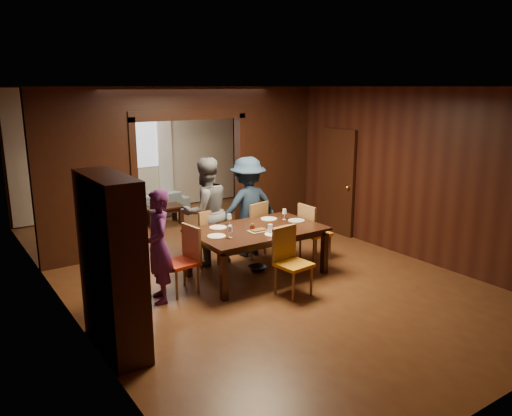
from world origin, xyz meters
TOP-DOWN VIEW (x-y plane):
  - floor at (0.00, 0.00)m, footprint 9.00×9.00m
  - ceiling at (0.00, 0.00)m, footprint 5.50×9.00m
  - room_walls at (0.00, 1.89)m, footprint 5.52×9.01m
  - person_purple at (-1.60, -0.58)m, footprint 0.50×0.64m
  - person_grey at (-0.35, 0.38)m, footprint 0.87×0.68m
  - person_navy at (0.48, 0.37)m, footprint 1.15×0.70m
  - sofa at (-0.01, 3.85)m, footprint 1.97×0.92m
  - serving_bowl at (0.17, -0.38)m, footprint 0.28×0.28m
  - dining_table at (0.06, -0.53)m, footprint 2.00×1.25m
  - coffee_table at (0.07, 3.04)m, footprint 0.80×0.50m
  - chair_left at (-1.25, -0.50)m, footprint 0.49×0.49m
  - chair_right at (1.32, -0.46)m, footprint 0.44×0.44m
  - chair_far_l at (-0.43, 0.35)m, footprint 0.52×0.52m
  - chair_far_r at (0.51, 0.34)m, footprint 0.53×0.53m
  - chair_near at (0.05, -1.46)m, footprint 0.49×0.49m
  - hutch at (-2.53, -1.50)m, footprint 0.40×1.20m
  - door_right at (2.70, 0.50)m, footprint 0.06×0.90m
  - window_far at (0.00, 4.44)m, footprint 1.20×0.03m
  - curtain_left at (-0.75, 4.40)m, footprint 0.35×0.06m
  - curtain_right at (0.75, 4.40)m, footprint 0.35×0.06m
  - plate_left at (-0.67, -0.55)m, footprint 0.27×0.27m
  - plate_far_l at (-0.42, -0.16)m, footprint 0.27×0.27m
  - plate_far_r at (0.53, -0.18)m, footprint 0.27×0.27m
  - plate_right at (0.84, -0.52)m, footprint 0.27×0.27m
  - plate_near at (0.08, -0.95)m, footprint 0.27×0.27m
  - platter_a at (-0.02, -0.68)m, footprint 0.30×0.20m
  - platter_b at (0.42, -0.78)m, footprint 0.30×0.20m
  - wineglass_left at (-0.54, -0.72)m, footprint 0.08×0.08m
  - wineglass_far at (-0.19, -0.12)m, footprint 0.08×0.08m
  - wineglass_right at (0.73, -0.35)m, footprint 0.08×0.08m
  - tumbler at (0.07, -0.86)m, footprint 0.07×0.07m
  - condiment_jar at (-0.07, -0.60)m, footprint 0.08×0.08m

SIDE VIEW (x-z plane):
  - floor at x=0.00m, z-range 0.00..0.00m
  - coffee_table at x=0.07m, z-range 0.00..0.40m
  - sofa at x=-0.01m, z-range 0.00..0.56m
  - dining_table at x=0.06m, z-range 0.00..0.76m
  - chair_left at x=-1.25m, z-range 0.00..0.97m
  - chair_right at x=1.32m, z-range 0.00..0.97m
  - chair_far_l at x=-0.43m, z-range 0.00..0.97m
  - chair_far_r at x=0.51m, z-range 0.00..0.97m
  - chair_near at x=0.05m, z-range 0.00..0.97m
  - plate_left at x=-0.67m, z-range 0.76..0.77m
  - plate_far_l at x=-0.42m, z-range 0.76..0.77m
  - plate_far_r at x=0.53m, z-range 0.76..0.77m
  - plate_right at x=0.84m, z-range 0.76..0.77m
  - plate_near at x=0.08m, z-range 0.76..0.77m
  - platter_a at x=-0.02m, z-range 0.76..0.80m
  - platter_b at x=0.42m, z-range 0.76..0.80m
  - person_purple at x=-1.60m, z-range 0.00..1.57m
  - serving_bowl at x=0.17m, z-range 0.76..0.83m
  - condiment_jar at x=-0.07m, z-range 0.76..0.87m
  - tumbler at x=0.07m, z-range 0.76..0.90m
  - wineglass_left at x=-0.54m, z-range 0.76..0.94m
  - wineglass_far at x=-0.19m, z-range 0.76..0.94m
  - wineglass_right at x=0.73m, z-range 0.76..0.94m
  - person_navy at x=0.48m, z-range 0.00..1.74m
  - person_grey at x=-0.35m, z-range 0.00..1.79m
  - hutch at x=-2.53m, z-range 0.00..2.00m
  - door_right at x=2.70m, z-range 0.00..2.10m
  - curtain_left at x=-0.75m, z-range 0.05..2.45m
  - curtain_right at x=0.75m, z-range 0.05..2.45m
  - room_walls at x=0.00m, z-range 0.06..2.96m
  - window_far at x=0.00m, z-range 1.05..2.35m
  - ceiling at x=0.00m, z-range 2.89..2.91m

